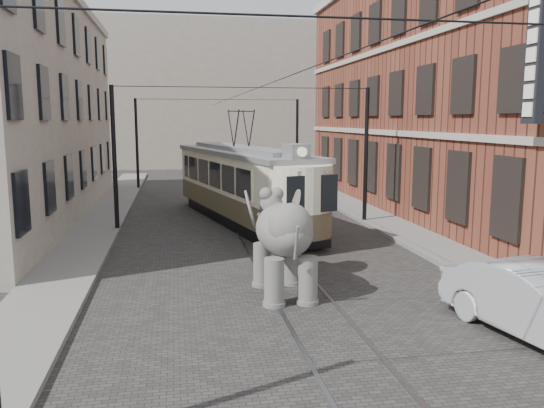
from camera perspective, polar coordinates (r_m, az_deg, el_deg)
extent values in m
plane|color=#3A3836|center=(18.19, 0.30, -5.95)|extent=(120.00, 120.00, 0.00)
cube|color=slate|center=(20.10, 17.43, -4.72)|extent=(2.00, 60.00, 0.15)
cube|color=slate|center=(18.21, -20.40, -6.25)|extent=(2.00, 60.00, 0.15)
cube|color=brown|center=(29.91, 18.59, 10.95)|extent=(8.00, 26.00, 12.00)
cube|color=gray|center=(28.42, -26.36, 8.62)|extent=(7.00, 24.00, 10.00)
cube|color=gray|center=(57.45, -6.99, 11.04)|extent=(28.00, 10.00, 14.00)
imported|color=#9FA0A4|center=(13.04, 26.28, -9.26)|extent=(2.59, 4.98, 1.56)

